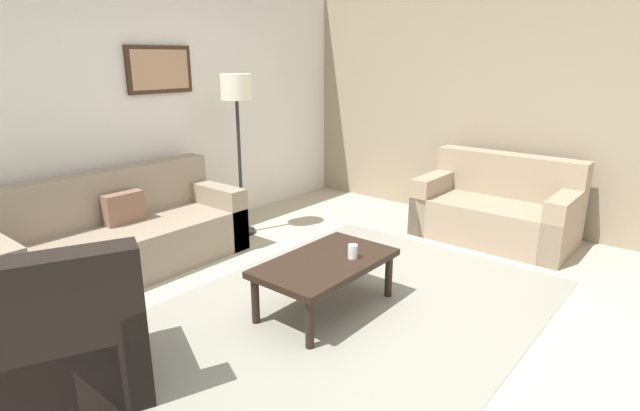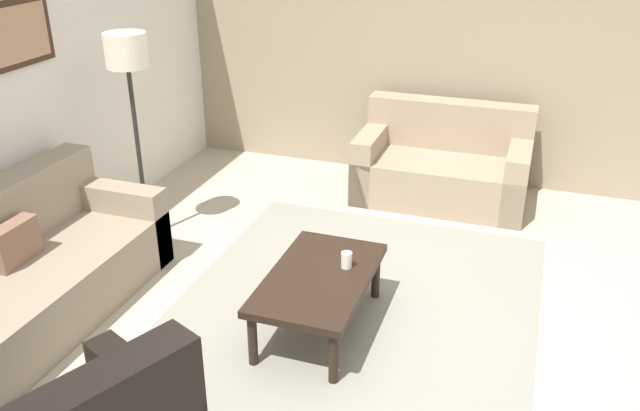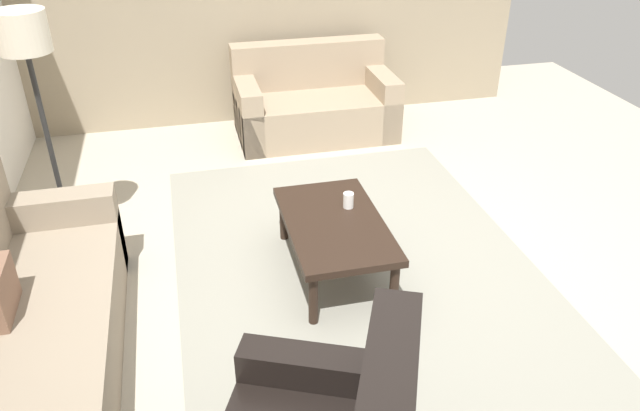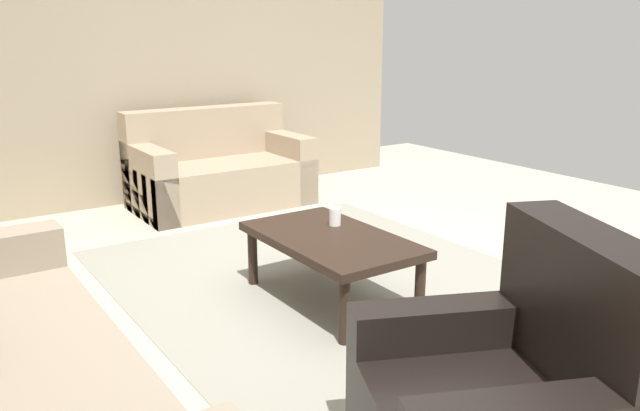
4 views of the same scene
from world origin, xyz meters
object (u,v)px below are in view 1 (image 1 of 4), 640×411
(cup, at_px, (353,251))
(armchair_leather, at_px, (69,348))
(coffee_table, at_px, (326,266))
(framed_artwork, at_px, (160,70))
(lamp_standing, at_px, (237,104))
(couch_main, at_px, (116,238))
(couch_loveseat, at_px, (498,211))

(cup, bearing_deg, armchair_leather, 161.96)
(coffee_table, distance_m, cup, 0.23)
(armchair_leather, distance_m, framed_artwork, 3.09)
(coffee_table, xyz_separation_m, framed_artwork, (0.26, 2.35, 1.39))
(coffee_table, height_order, lamp_standing, lamp_standing)
(couch_main, relative_size, framed_artwork, 3.08)
(couch_main, relative_size, couch_loveseat, 1.43)
(couch_main, relative_size, armchair_leather, 2.12)
(armchair_leather, bearing_deg, couch_loveseat, -12.02)
(couch_loveseat, distance_m, cup, 2.29)
(couch_loveseat, bearing_deg, cup, 173.16)
(couch_loveseat, xyz_separation_m, framed_artwork, (-2.17, 2.76, 1.46))
(cup, height_order, framed_artwork, framed_artwork)
(lamp_standing, relative_size, framed_artwork, 2.36)
(couch_loveseat, relative_size, cup, 14.40)
(couch_loveseat, distance_m, framed_artwork, 3.80)
(armchair_leather, height_order, lamp_standing, lamp_standing)
(couch_loveseat, bearing_deg, framed_artwork, 128.13)
(armchair_leather, xyz_separation_m, lamp_standing, (2.49, 1.33, 1.10))
(couch_main, distance_m, armchair_leather, 1.84)
(armchair_leather, relative_size, lamp_standing, 0.62)
(couch_loveseat, relative_size, coffee_table, 1.42)
(armchair_leather, relative_size, coffee_table, 0.96)
(couch_loveseat, relative_size, lamp_standing, 0.91)
(cup, bearing_deg, couch_loveseat, -6.84)
(couch_loveseat, height_order, lamp_standing, lamp_standing)
(couch_loveseat, bearing_deg, coffee_table, 170.39)
(couch_main, xyz_separation_m, cup, (0.77, -2.08, 0.17))
(coffee_table, relative_size, cup, 10.14)
(framed_artwork, bearing_deg, cup, -92.37)
(armchair_leather, bearing_deg, lamp_standing, 28.14)
(couch_main, bearing_deg, lamp_standing, -5.84)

